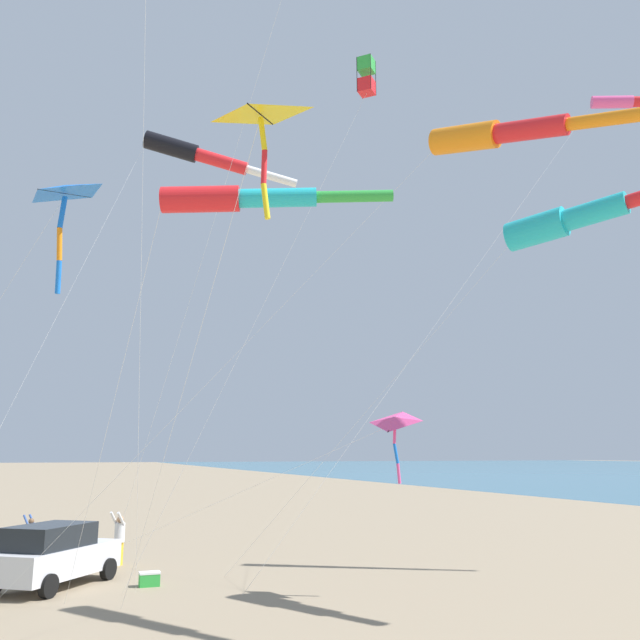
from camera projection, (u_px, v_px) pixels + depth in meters
name	position (u px, v px, depth m)	size (l,w,h in m)	color
parked_car	(54.00, 554.00, 20.24)	(4.05, 4.55, 1.85)	silver
cooler_box	(149.00, 579.00, 20.28)	(0.62, 0.42, 0.42)	green
person_adult_flyer	(119.00, 536.00, 24.16)	(0.68, 0.67, 1.90)	gold
person_child_green_jacket	(30.00, 534.00, 26.17)	(0.56, 0.57, 1.60)	#3D7F51
kite_windsock_purple_drifting	(242.00, 199.00, 13.73)	(5.74, 8.69, 9.39)	red
kite_delta_red_high_left	(64.00, 194.00, 19.68)	(8.22, 11.18, 11.91)	blue
kite_box_checkered_midright	(366.00, 77.00, 22.56)	(7.20, 2.83, 17.15)	green
kite_windsock_striped_overhead	(499.00, 134.00, 17.89)	(13.83, 10.10, 13.13)	orange
kite_windsock_orange_high_right	(198.00, 155.00, 30.41)	(13.32, 3.10, 18.37)	black
kite_delta_rainbow_low_near	(260.00, 116.00, 11.47)	(1.85, 9.68, 9.94)	yellow
kite_delta_green_low_center	(393.00, 423.00, 19.67)	(8.58, 10.86, 5.23)	#EF4C93
kite_windsock_white_trailing	(567.00, 220.00, 19.27)	(9.81, 11.09, 11.09)	#1EB7C6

